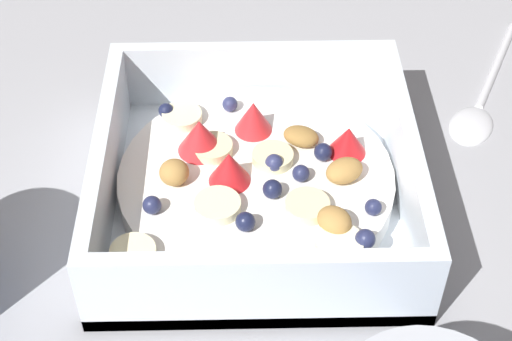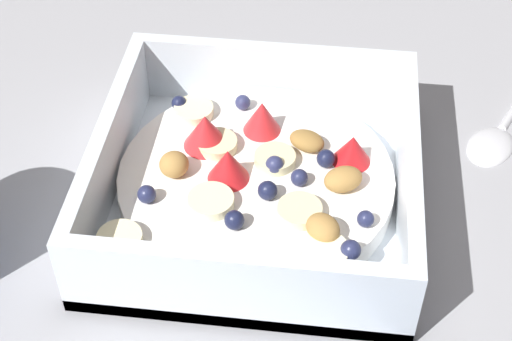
# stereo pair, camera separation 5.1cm
# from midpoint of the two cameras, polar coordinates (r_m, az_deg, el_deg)

# --- Properties ---
(ground_plane) EXTENTS (2.40, 2.40, 0.00)m
(ground_plane) POSITION_cam_midpoint_polar(r_m,az_deg,el_deg) (0.53, -4.64, -3.01)
(ground_plane) COLOR #9E9EA3
(fruit_bowl) EXTENTS (0.21, 0.21, 0.06)m
(fruit_bowl) POSITION_cam_midpoint_polar(r_m,az_deg,el_deg) (0.52, -2.83, -0.89)
(fruit_bowl) COLOR white
(fruit_bowl) RESTS_ON ground
(spoon) EXTENTS (0.09, 0.16, 0.01)m
(spoon) POSITION_cam_midpoint_polar(r_m,az_deg,el_deg) (0.63, 13.88, 4.79)
(spoon) COLOR silver
(spoon) RESTS_ON ground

